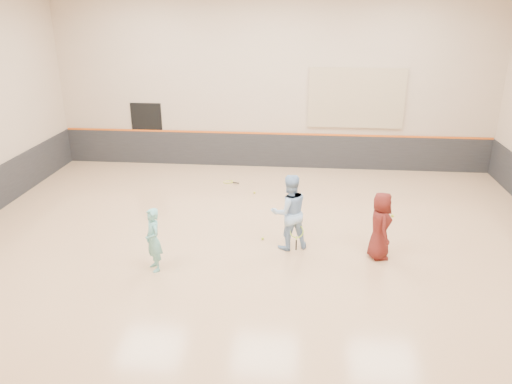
# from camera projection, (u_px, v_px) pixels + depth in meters

# --- Properties ---
(room) EXTENTS (15.04, 12.04, 6.22)m
(room) POSITION_uv_depth(u_px,v_px,m) (257.00, 211.00, 12.02)
(room) COLOR tan
(room) RESTS_ON ground
(wainscot_back) EXTENTS (14.90, 0.04, 1.20)m
(wainscot_back) POSITION_uv_depth(u_px,v_px,m) (273.00, 150.00, 17.65)
(wainscot_back) COLOR #232326
(wainscot_back) RESTS_ON floor
(accent_stripe) EXTENTS (14.90, 0.03, 0.06)m
(accent_stripe) POSITION_uv_depth(u_px,v_px,m) (273.00, 133.00, 17.42)
(accent_stripe) COLOR #D85914
(accent_stripe) RESTS_ON wall_back
(acoustic_panel) EXTENTS (3.20, 0.08, 2.00)m
(acoustic_panel) POSITION_uv_depth(u_px,v_px,m) (356.00, 98.00, 16.70)
(acoustic_panel) COLOR tan
(acoustic_panel) RESTS_ON wall_back
(doorway) EXTENTS (1.10, 0.05, 2.20)m
(doorway) POSITION_uv_depth(u_px,v_px,m) (148.00, 134.00, 17.87)
(doorway) COLOR black
(doorway) RESTS_ON floor
(girl) EXTENTS (0.58, 0.63, 1.44)m
(girl) POSITION_uv_depth(u_px,v_px,m) (153.00, 240.00, 10.78)
(girl) COLOR #68B5B1
(girl) RESTS_ON floor
(instructor) EXTENTS (1.09, 0.97, 1.85)m
(instructor) POSITION_uv_depth(u_px,v_px,m) (289.00, 212.00, 11.69)
(instructor) COLOR #93B9E4
(instructor) RESTS_ON floor
(young_man) EXTENTS (0.59, 0.83, 1.59)m
(young_man) POSITION_uv_depth(u_px,v_px,m) (380.00, 226.00, 11.29)
(young_man) COLOR #561814
(young_man) RESTS_ON floor
(held_racket) EXTENTS (0.38, 0.38, 0.66)m
(held_racket) POSITION_uv_depth(u_px,v_px,m) (297.00, 231.00, 11.59)
(held_racket) COLOR #9FCD2D
(held_racket) RESTS_ON instructor
(spare_racket) EXTENTS (0.75, 0.75, 0.12)m
(spare_racket) POSITION_uv_depth(u_px,v_px,m) (228.00, 181.00, 16.29)
(spare_racket) COLOR #BFCE2D
(spare_racket) RESTS_ON floor
(ball_under_racket) EXTENTS (0.07, 0.07, 0.07)m
(ball_under_racket) POSITION_uv_depth(u_px,v_px,m) (263.00, 239.00, 12.38)
(ball_under_racket) COLOR #BADB33
(ball_under_racket) RESTS_ON floor
(ball_in_hand) EXTENTS (0.07, 0.07, 0.07)m
(ball_in_hand) POSITION_uv_depth(u_px,v_px,m) (392.00, 216.00, 11.09)
(ball_in_hand) COLOR #BED030
(ball_in_hand) RESTS_ON young_man
(ball_beside_spare) EXTENTS (0.07, 0.07, 0.07)m
(ball_beside_spare) POSITION_uv_depth(u_px,v_px,m) (254.00, 193.00, 15.34)
(ball_beside_spare) COLOR yellow
(ball_beside_spare) RESTS_ON floor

